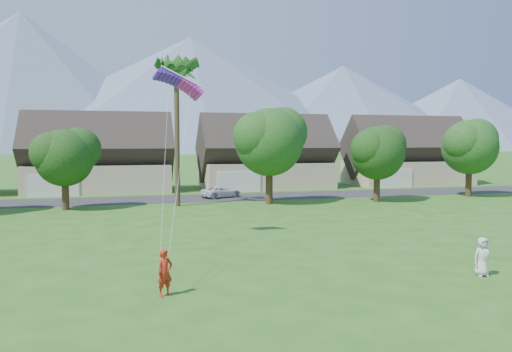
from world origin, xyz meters
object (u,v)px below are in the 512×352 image
object	(u,v)px
parked_car	(221,192)
watcher	(483,257)
kite_flyer	(165,273)
parafoil_kite	(179,82)

from	to	relation	value
parked_car	watcher	bearing A→B (deg)	164.09
kite_flyer	watcher	bearing A→B (deg)	-31.55
watcher	parked_car	bearing A→B (deg)	104.49
watcher	parafoil_kite	world-z (taller)	parafoil_kite
kite_flyer	parked_car	size ratio (longest dim) A/B	0.41
kite_flyer	parked_car	world-z (taller)	kite_flyer
watcher	kite_flyer	bearing A→B (deg)	-177.60
kite_flyer	parafoil_kite	world-z (taller)	parafoil_kite
kite_flyer	watcher	size ratio (longest dim) A/B	1.05
parked_car	parafoil_kite	xyz separation A→B (m)	(-6.23, -20.43, 8.22)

